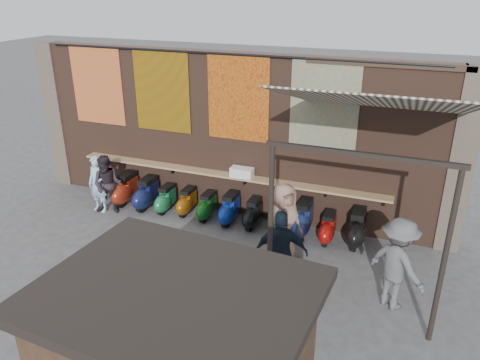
{
  "coord_description": "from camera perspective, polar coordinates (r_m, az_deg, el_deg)",
  "views": [
    {
      "loc": [
        4.17,
        -7.43,
        5.48
      ],
      "look_at": [
        0.84,
        1.2,
        1.54
      ],
      "focal_mm": 35.0,
      "sensor_mm": 36.0,
      "label": 1
    }
  ],
  "objects": [
    {
      "name": "eating_counter",
      "position": [
        11.49,
        -1.89,
        0.64
      ],
      "size": [
        8.0,
        0.32,
        0.05
      ],
      "primitive_type": "cube",
      "color": "#9E7A51",
      "rests_on": "brick_wall"
    },
    {
      "name": "scooter_stool_8",
      "position": [
        10.91,
        7.67,
        -4.76
      ],
      "size": [
        0.4,
        0.89,
        0.85
      ],
      "primitive_type": null,
      "color": "navy",
      "rests_on": "ground"
    },
    {
      "name": "tapestry_multi",
      "position": [
        10.39,
        10.22,
        8.9
      ],
      "size": [
        1.5,
        0.02,
        2.0
      ],
      "primitive_type": "cube",
      "color": "#276391",
      "rests_on": "brick_wall"
    },
    {
      "name": "hang_rail",
      "position": [
        10.85,
        -1.79,
        15.11
      ],
      "size": [
        9.5,
        0.06,
        0.06
      ],
      "primitive_type": "cylinder",
      "rotation": [
        0.0,
        1.57,
        0.0
      ],
      "color": "black",
      "rests_on": "brick_wall"
    },
    {
      "name": "shopper_grey",
      "position": [
        8.83,
        18.62,
        -9.69
      ],
      "size": [
        1.31,
        1.19,
        1.76
      ],
      "primitive_type": "imported",
      "rotation": [
        0.0,
        0.0,
        2.52
      ],
      "color": "#595A5E",
      "rests_on": "ground"
    },
    {
      "name": "pier_left",
      "position": [
        14.24,
        -21.16,
        7.37
      ],
      "size": [
        0.5,
        0.5,
        4.0
      ],
      "primitive_type": "cube",
      "color": "#4C4238",
      "rests_on": "ground"
    },
    {
      "name": "awning_post_left",
      "position": [
        8.15,
        3.72,
        -5.81
      ],
      "size": [
        0.09,
        0.09,
        3.1
      ],
      "primitive_type": "cylinder",
      "color": "black",
      "rests_on": "ground"
    },
    {
      "name": "diner_right",
      "position": [
        12.2,
        -15.83,
        -0.58
      ],
      "size": [
        0.87,
        0.76,
        1.53
      ],
      "primitive_type": "imported",
      "rotation": [
        0.0,
        0.0,
        0.27
      ],
      "color": "#292027",
      "rests_on": "ground"
    },
    {
      "name": "scooter_stool_5",
      "position": [
        11.4,
        -1.25,
        -3.53
      ],
      "size": [
        0.36,
        0.79,
        0.75
      ],
      "primitive_type": null,
      "color": "navy",
      "rests_on": "ground"
    },
    {
      "name": "tapestry_orange",
      "position": [
        10.93,
        -0.24,
        9.95
      ],
      "size": [
        1.5,
        0.02,
        2.0
      ],
      "primitive_type": "cube",
      "color": "#BC5F17",
      "rests_on": "brick_wall"
    },
    {
      "name": "awning_post_right",
      "position": [
        7.92,
        23.65,
        -8.87
      ],
      "size": [
        0.09,
        0.09,
        3.1
      ],
      "primitive_type": "cylinder",
      "color": "black",
      "rests_on": "ground"
    },
    {
      "name": "tapestry_redgold",
      "position": [
        12.84,
        -16.99,
        10.95
      ],
      "size": [
        1.5,
        0.02,
        2.0
      ],
      "primitive_type": "cube",
      "color": "maroon",
      "rests_on": "brick_wall"
    },
    {
      "name": "stall_sign",
      "position": [
        5.84,
        -2.45,
        -14.87
      ],
      "size": [
        1.2,
        0.12,
        0.5
      ],
      "primitive_type": "cube",
      "rotation": [
        0.0,
        0.0,
        -0.07
      ],
      "color": "gold",
      "rests_on": "market_stall"
    },
    {
      "name": "scooter_stool_9",
      "position": [
        10.8,
        10.66,
        -5.76
      ],
      "size": [
        0.33,
        0.72,
        0.69
      ],
      "primitive_type": null,
      "color": "#A10F0C",
      "rests_on": "ground"
    },
    {
      "name": "brick_wall",
      "position": [
        11.5,
        -1.23,
        5.45
      ],
      "size": [
        10.0,
        0.4,
        4.0
      ],
      "primitive_type": "cube",
      "color": "brown",
      "rests_on": "ground"
    },
    {
      "name": "stall_roof",
      "position": [
        4.73,
        -7.97,
        -13.61
      ],
      "size": [
        2.84,
        2.26,
        0.12
      ],
      "primitive_type": "cube",
      "rotation": [
        0.0,
        0.0,
        -0.07
      ],
      "color": "black",
      "rests_on": "market_stall"
    },
    {
      "name": "tapestry_sun",
      "position": [
        11.79,
        -9.49,
        10.62
      ],
      "size": [
        1.5,
        0.02,
        2.0
      ],
      "primitive_type": "cube",
      "color": "#CC880C",
      "rests_on": "brick_wall"
    },
    {
      "name": "ground",
      "position": [
        10.13,
        -7.0,
        -9.86
      ],
      "size": [
        70.0,
        70.0,
        0.0
      ],
      "primitive_type": "plane",
      "color": "#474749",
      "rests_on": "ground"
    },
    {
      "name": "shopper_tan",
      "position": [
        9.75,
        5.33,
        -5.26
      ],
      "size": [
        0.96,
        1.01,
        1.74
      ],
      "primitive_type": "imported",
      "rotation": [
        0.0,
        0.0,
        0.92
      ],
      "color": "#987161",
      "rests_on": "ground"
    },
    {
      "name": "scooter_stool_2",
      "position": [
        12.12,
        -9.01,
        -2.31
      ],
      "size": [
        0.32,
        0.72,
        0.68
      ],
      "primitive_type": null,
      "color": "#1C7042",
      "rests_on": "ground"
    },
    {
      "name": "scooter_stool_4",
      "position": [
        11.64,
        -4.01,
        -3.22
      ],
      "size": [
        0.32,
        0.71,
        0.67
      ],
      "primitive_type": null,
      "color": "#105016",
      "rests_on": "ground"
    },
    {
      "name": "shelf_box",
      "position": [
        11.24,
        0.23,
        0.93
      ],
      "size": [
        0.54,
        0.28,
        0.24
      ],
      "primitive_type": "cube",
      "color": "white",
      "rests_on": "eating_counter"
    },
    {
      "name": "scooter_stool_6",
      "position": [
        11.24,
        1.59,
        -4.11
      ],
      "size": [
        0.33,
        0.73,
        0.7
      ],
      "primitive_type": null,
      "color": "black",
      "rests_on": "ground"
    },
    {
      "name": "scooter_stool_1",
      "position": [
        12.37,
        -11.3,
        -1.63
      ],
      "size": [
        0.38,
        0.86,
        0.81
      ],
      "primitive_type": null,
      "color": "#131A49",
      "rests_on": "ground"
    },
    {
      "name": "scooter_stool_7",
      "position": [
        11.07,
        4.61,
        -4.59
      ],
      "size": [
        0.34,
        0.75,
        0.71
      ],
      "primitive_type": null,
      "color": "#0B4E1B",
      "rests_on": "ground"
    },
    {
      "name": "scooter_stool_3",
      "position": [
        11.93,
        -6.47,
        -2.63
      ],
      "size": [
        0.32,
        0.71,
        0.67
      ],
      "primitive_type": null,
      "color": "#7F420B",
      "rests_on": "ground"
    },
    {
      "name": "shopper_navy",
      "position": [
        8.79,
        5.03,
        -8.82
      ],
      "size": [
        1.07,
        0.68,
        1.7
      ],
      "primitive_type": "imported",
      "rotation": [
        0.0,
        0.0,
        3.42
      ],
      "color": "black",
      "rests_on": "ground"
    },
    {
      "name": "diner_left",
      "position": [
        12.39,
        -16.95,
        -0.48
      ],
      "size": [
        0.57,
        0.4,
        1.48
      ],
      "primitive_type": "imported",
      "rotation": [
        0.0,
        0.0,
        -0.09
      ],
      "color": "#A0D0E9",
      "rests_on": "ground"
    },
    {
      "name": "pier_right",
      "position": [
        10.76,
        25.35,
        1.9
      ],
      "size": [
        0.5,
        0.5,
        4.0
      ],
      "primitive_type": "cube",
      "color": "#4C4238",
      "rests_on": "ground"
    },
    {
      "name": "awning_canvas",
      "position": [
        8.58,
        16.26,
        9.16
      ],
      "size": [
        3.2,
        3.28,
        0.97
      ],
      "primitive_type": "cube",
      "rotation": [
        -0.28,
        0.0,
        0.0
      ],
      "color": "beige",
      "rests_on": "brick_wall"
    },
    {
      "name": "scooter_stool_0",
      "position": [
        12.75,
        -13.7,
        -1.05
      ],
      "size": [
        0.39,
        0.87,
        0.83
      ],
      "primitive_type": null,
      "color": "maroon",
      "rests_on": "ground"
    },
    {
      "name": "awning_header",
      "position": [
        7.27,
        14.61,
        3.03
      ],
      "size": [
        3.0,
        0.08,
        0.08
      ],
      "primitive_type": "cube",
      "color": "black",
      "rests_on": "awning_post_left"
    },
    {
      "name": "scooter_stool_10",
      "position": [
        10.78,
        14.06,
        -5.75
      ],
      "size": [
        0.39,
        0.86,
        0.82
      ],
      "primitive_type": null,
      "color": "black",
      "rests_on": "ground"
    },
    {
      "name": "awning_ledger",
      "position": [
        10.06,
        17.5,
        13.3
      ],
      "size": [
        3.3,
        0.08,
        0.12
      ],
      "primitive_type": "cube",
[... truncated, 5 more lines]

